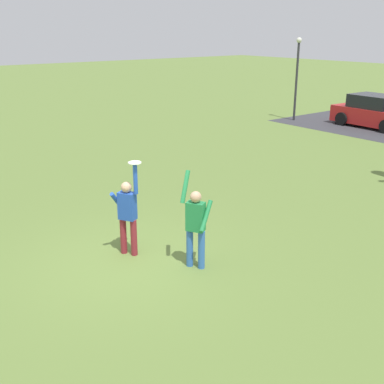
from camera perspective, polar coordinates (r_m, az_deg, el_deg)
ground_plane at (r=10.39m, az=-7.31°, el=-8.22°), size 120.00×120.00×0.00m
person_catcher at (r=10.37m, az=-7.63°, el=-2.34°), size 0.58×0.52×2.08m
person_defender at (r=9.71m, az=0.43°, el=-3.68°), size 0.65×0.61×2.04m
frisbee_disc at (r=9.92m, az=-6.78°, el=3.46°), size 0.27×0.27×0.02m
parked_car_red at (r=25.93m, az=20.75°, el=8.77°), size 4.17×2.17×1.59m
lamppost_by_lot at (r=26.54m, az=12.30°, el=13.80°), size 0.28×0.28×4.26m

